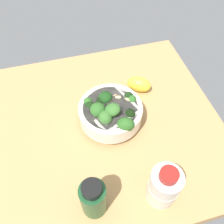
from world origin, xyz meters
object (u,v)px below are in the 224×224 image
object	(u,v)px
lemon_wedge	(139,84)
bottle_short	(93,198)
bowl_of_broccoli	(112,112)
bottle_tall	(163,187)

from	to	relation	value
lemon_wedge	bottle_short	xyz separation A→B (cm)	(21.76, 32.23, 3.38)
bowl_of_broccoli	lemon_wedge	world-z (taller)	bowl_of_broccoli
bowl_of_broccoli	bottle_short	bearing A→B (deg)	65.68
bowl_of_broccoli	bottle_tall	size ratio (longest dim) A/B	1.46
bowl_of_broccoli	lemon_wedge	xyz separation A→B (cm)	(-11.60, -9.75, -1.99)
bottle_tall	bottle_short	size ratio (longest dim) A/B	1.02
lemon_wedge	bowl_of_broccoli	bearing A→B (deg)	40.04
bottle_short	bowl_of_broccoli	bearing A→B (deg)	-114.32
bowl_of_broccoli	lemon_wedge	size ratio (longest dim) A/B	2.43
lemon_wedge	bottle_tall	world-z (taller)	bottle_tall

